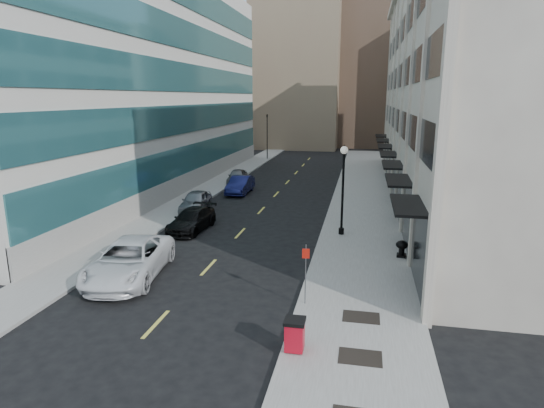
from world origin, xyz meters
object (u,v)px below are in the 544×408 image
at_px(car_black_pickup, 192,220).
at_px(urn_planter, 402,247).
at_px(traffic_signal, 267,117).
at_px(sign_post, 306,266).
at_px(lamppost, 343,182).
at_px(trash_bin, 295,334).
at_px(car_blue_sedan, 240,185).
at_px(car_white_van, 129,260).
at_px(car_grey_sedan, 237,176).
at_px(car_silver_sedan, 196,201).

height_order(car_black_pickup, urn_planter, car_black_pickup).
bearing_deg(urn_planter, traffic_signal, 112.26).
bearing_deg(urn_planter, sign_post, -123.05).
distance_m(car_black_pickup, lamppost, 9.87).
distance_m(trash_bin, lamppost, 13.88).
xyz_separation_m(traffic_signal, car_blue_sedan, (2.30, -22.26, -4.95)).
bearing_deg(car_white_van, sign_post, -17.56).
distance_m(car_black_pickup, car_grey_sedan, 16.51).
xyz_separation_m(car_silver_sedan, trash_bin, (10.25, -17.93, -0.00)).
xyz_separation_m(car_black_pickup, car_grey_sedan, (-1.60, 16.43, 0.00)).
bearing_deg(urn_planter, trash_bin, -112.33).
relative_size(car_blue_sedan, urn_planter, 5.29).
height_order(car_blue_sedan, lamppost, lamppost).
height_order(car_white_van, car_silver_sedan, car_white_van).
distance_m(traffic_signal, trash_bin, 48.51).
bearing_deg(car_grey_sedan, lamppost, -59.54).
bearing_deg(traffic_signal, car_black_pickup, -86.13).
bearing_deg(car_grey_sedan, traffic_signal, 87.76).
height_order(car_black_pickup, car_silver_sedan, car_silver_sedan).
relative_size(traffic_signal, lamppost, 1.27).
bearing_deg(urn_planter, car_silver_sedan, 151.52).
bearing_deg(car_black_pickup, car_blue_sedan, 93.29).
height_order(car_grey_sedan, urn_planter, car_grey_sedan).
xyz_separation_m(car_blue_sedan, lamppost, (9.47, -11.14, 2.62)).
relative_size(car_silver_sedan, sign_post, 1.75).
height_order(car_black_pickup, car_grey_sedan, car_grey_sedan).
height_order(car_blue_sedan, car_grey_sedan, car_blue_sedan).
distance_m(car_black_pickup, car_blue_sedan, 11.74).
bearing_deg(trash_bin, urn_planter, 67.19).
bearing_deg(trash_bin, car_silver_sedan, 119.27).
bearing_deg(traffic_signal, lamppost, -70.58).
xyz_separation_m(traffic_signal, car_silver_sedan, (0.70, -29.07, -4.97)).
distance_m(traffic_signal, urn_planter, 40.17).
xyz_separation_m(car_silver_sedan, urn_planter, (14.40, -7.81, -0.07)).
relative_size(car_grey_sedan, urn_planter, 4.61).
bearing_deg(trash_bin, sign_post, 91.29).
height_order(car_white_van, urn_planter, car_white_van).
bearing_deg(car_grey_sedan, trash_bin, -75.32).
height_order(trash_bin, sign_post, sign_post).
relative_size(car_white_van, car_black_pickup, 1.33).
xyz_separation_m(car_black_pickup, trash_bin, (8.65, -13.00, 0.06)).
bearing_deg(traffic_signal, car_white_van, -86.87).
height_order(car_silver_sedan, car_grey_sedan, car_silver_sedan).
bearing_deg(traffic_signal, car_grey_sedan, -87.72).
xyz_separation_m(car_grey_sedan, sign_post, (10.14, -25.87, 1.07)).
bearing_deg(urn_planter, car_blue_sedan, 131.20).
height_order(traffic_signal, car_silver_sedan, traffic_signal).
bearing_deg(lamppost, car_silver_sedan, 158.65).
bearing_deg(car_black_pickup, urn_planter, -9.40).
distance_m(traffic_signal, lamppost, 35.49).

